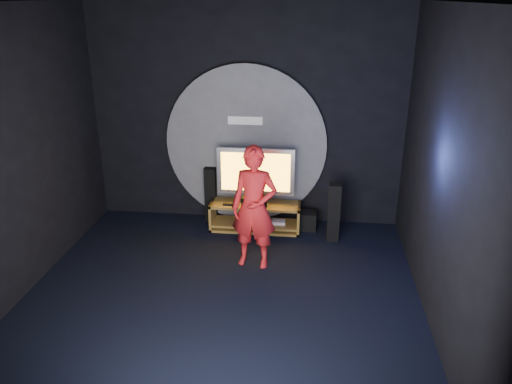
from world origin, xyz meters
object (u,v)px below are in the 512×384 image
tv (256,173)px  subwoofer (308,221)px  tower_speaker_left (211,194)px  media_console (256,218)px  player (254,208)px  tower_speaker_right (334,212)px

tv → subwoofer: 1.16m
tv → tower_speaker_left: (-0.78, 0.23, -0.48)m
media_console → tv: size_ratio=1.18×
subwoofer → player: (-0.73, -1.22, 0.72)m
media_console → tower_speaker_left: 0.88m
player → tower_speaker_right: bearing=45.3°
media_console → tower_speaker_right: (1.23, -0.23, 0.27)m
tower_speaker_right → player: size_ratio=0.53×
tv → tower_speaker_right: bearing=-13.3°
media_console → tv: bearing=95.9°
tower_speaker_right → player: player is taller
tower_speaker_left → player: 1.73m
media_console → tower_speaker_left: bearing=159.1°
player → media_console: bearing=102.4°
media_console → tower_speaker_left: tower_speaker_left is taller
tower_speaker_left → media_console: bearing=-20.9°
subwoofer → player: bearing=-120.9°
tower_speaker_right → subwoofer: size_ratio=3.13×
tower_speaker_right → player: (-1.12, -0.90, 0.40)m
subwoofer → player: player is taller
tower_speaker_right → player: bearing=-141.4°
tower_speaker_left → tower_speaker_right: bearing=-14.6°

